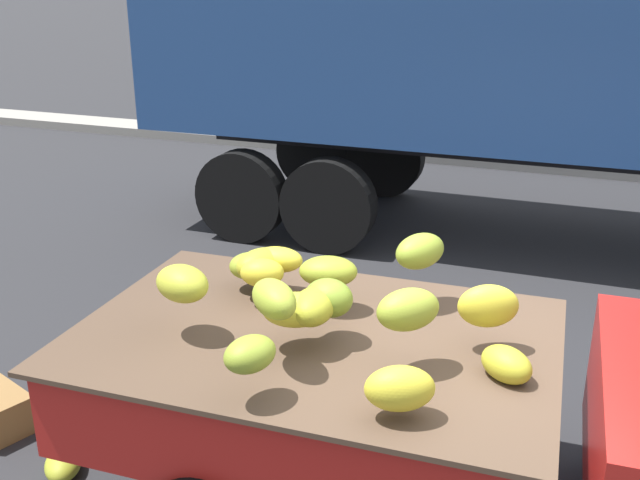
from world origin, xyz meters
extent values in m
cube|color=gray|center=(0.00, 8.38, 0.08)|extent=(80.00, 0.80, 0.16)
cube|color=#B21E19|center=(-0.99, -0.30, 0.58)|extent=(2.66, 1.83, 0.08)
cube|color=#B21E19|center=(-1.03, 0.53, 0.84)|extent=(2.59, 0.16, 0.44)
cube|color=#B21E19|center=(-0.96, -1.13, 0.84)|extent=(2.59, 0.16, 0.44)
cube|color=#B21E19|center=(0.28, -0.25, 0.84)|extent=(0.12, 1.72, 0.44)
cube|color=#B21E19|center=(-2.26, -0.35, 0.84)|extent=(0.12, 1.72, 0.44)
cube|color=#B21914|center=(-1.03, 0.56, 0.80)|extent=(2.48, 0.12, 0.07)
cube|color=brown|center=(-0.99, -0.30, 1.07)|extent=(2.78, 1.95, 0.03)
ellipsoid|color=gold|center=(0.09, -0.41, 1.16)|extent=(0.35, 0.34, 0.18)
ellipsoid|color=gold|center=(-1.02, -0.50, 1.31)|extent=(0.43, 0.37, 0.18)
ellipsoid|color=olive|center=(-0.89, -0.35, 1.34)|extent=(0.34, 0.31, 0.21)
ellipsoid|color=#93A52F|center=(-0.41, -0.50, 1.42)|extent=(0.40, 0.40, 0.22)
ellipsoid|color=gold|center=(-1.50, 0.08, 1.29)|extent=(0.35, 0.42, 0.19)
ellipsoid|color=yellow|center=(-1.42, -0.07, 1.30)|extent=(0.32, 0.28, 0.17)
ellipsoid|color=#A4A629|center=(-0.94, -0.46, 1.33)|extent=(0.26, 0.35, 0.19)
ellipsoid|color=gold|center=(-1.66, -0.59, 1.40)|extent=(0.41, 0.36, 0.20)
ellipsoid|color=gold|center=(-0.32, -0.94, 1.24)|extent=(0.39, 0.33, 0.21)
ellipsoid|color=olive|center=(-1.03, 0.01, 1.34)|extent=(0.41, 0.34, 0.18)
ellipsoid|color=#95A62F|center=(-1.04, -0.73, 1.47)|extent=(0.38, 0.38, 0.18)
ellipsoid|color=olive|center=(-1.61, 0.12, 1.24)|extent=(0.35, 0.34, 0.17)
ellipsoid|color=olive|center=(-1.02, -1.06, 1.33)|extent=(0.29, 0.33, 0.17)
ellipsoid|color=yellow|center=(-1.42, 0.15, 1.31)|extent=(0.36, 0.25, 0.16)
ellipsoid|color=olive|center=(-0.54, 0.27, 1.44)|extent=(0.36, 0.42, 0.21)
ellipsoid|color=gold|center=(-0.06, -0.15, 1.34)|extent=(0.37, 0.30, 0.24)
cylinder|color=black|center=(-1.33, 0.51, 0.32)|extent=(0.65, 0.23, 0.64)
cylinder|color=black|center=(-2.38, 5.99, 0.54)|extent=(1.08, 0.31, 1.08)
cylinder|color=black|center=(-2.35, 3.59, 0.54)|extent=(1.08, 0.31, 1.08)
cylinder|color=black|center=(-3.46, 5.97, 0.54)|extent=(1.08, 0.31, 1.08)
cylinder|color=black|center=(-3.43, 3.57, 0.54)|extent=(1.08, 0.31, 1.08)
ellipsoid|color=#9BA229|center=(-2.54, -0.74, 0.08)|extent=(0.37, 0.42, 0.16)
camera|label=1|loc=(0.37, -3.77, 3.02)|focal=41.07mm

